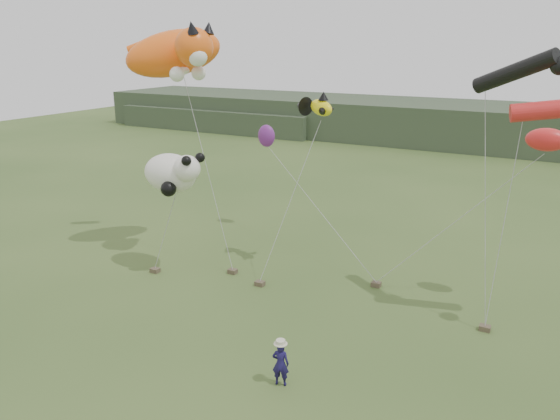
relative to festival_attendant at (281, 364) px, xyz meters
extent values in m
plane|color=#385123|center=(-0.80, 0.67, -0.71)|extent=(120.00, 120.00, 0.00)
cube|color=#2D3D28|center=(-0.80, 45.67, 1.29)|extent=(90.00, 12.00, 4.00)
cube|color=#2D3D28|center=(-30.80, 42.67, 0.54)|extent=(25.00, 8.00, 2.50)
imported|color=#191246|center=(0.00, 0.00, 0.00)|extent=(0.59, 0.46, 1.42)
cube|color=brown|center=(-5.87, 6.32, -0.61)|extent=(0.39, 0.31, 0.20)
cube|color=brown|center=(-4.13, 5.78, -0.61)|extent=(0.39, 0.31, 0.20)
cube|color=brown|center=(4.93, 6.36, -0.61)|extent=(0.39, 0.31, 0.20)
cube|color=brown|center=(-9.01, 4.74, -0.61)|extent=(0.39, 0.31, 0.20)
cube|color=brown|center=(0.27, 8.07, -0.61)|extent=(0.39, 0.31, 0.20)
ellipsoid|color=#FF6215|center=(-9.75, 7.83, 8.77)|extent=(4.60, 4.91, 2.83)
sphere|color=#FF6215|center=(-7.91, 6.91, 9.05)|extent=(1.66, 1.66, 1.66)
cone|color=black|center=(-7.64, 6.45, 9.83)|extent=(0.52, 0.63, 0.62)
cone|color=black|center=(-7.45, 7.37, 9.83)|extent=(0.52, 0.60, 0.59)
sphere|color=white|center=(-7.55, 6.63, 8.68)|extent=(0.83, 0.83, 0.83)
ellipsoid|color=white|center=(-9.57, 7.55, 8.04)|extent=(1.62, 0.81, 0.51)
sphere|color=white|center=(-8.47, 6.35, 7.94)|extent=(0.64, 0.64, 0.64)
sphere|color=white|center=(-8.28, 7.64, 7.94)|extent=(0.64, 0.64, 0.64)
cylinder|color=#FF6215|center=(-12.15, 8.56, 9.14)|extent=(1.71, 1.26, 1.00)
ellipsoid|color=yellow|center=(-2.74, 8.67, 6.61)|extent=(1.44, 1.05, 0.84)
cone|color=black|center=(-3.82, 8.94, 6.61)|extent=(0.91, 1.00, 0.81)
cone|color=black|center=(-2.65, 8.67, 7.10)|extent=(0.45, 0.45, 0.36)
cone|color=black|center=(-2.47, 8.22, 6.52)|extent=(0.47, 0.50, 0.36)
cone|color=black|center=(-2.47, 9.12, 6.52)|extent=(0.47, 0.50, 0.36)
cylinder|color=black|center=(4.71, 8.07, 8.27)|extent=(2.98, 1.89, 1.64)
sphere|color=black|center=(6.09, 7.58, 8.52)|extent=(0.61, 0.61, 0.61)
ellipsoid|color=white|center=(-8.45, 5.54, 3.79)|extent=(2.56, 1.71, 1.71)
sphere|color=white|center=(-7.31, 5.26, 4.17)|extent=(1.14, 1.14, 1.14)
sphere|color=black|center=(-7.03, 4.88, 4.60)|extent=(0.42, 0.42, 0.42)
sphere|color=black|center=(-6.93, 5.68, 4.60)|extent=(0.42, 0.42, 0.42)
sphere|color=black|center=(-7.98, 4.78, 3.32)|extent=(0.66, 0.66, 0.66)
sphere|color=black|center=(-9.21, 5.83, 3.41)|extent=(0.66, 0.66, 0.66)
ellipsoid|color=red|center=(5.94, 9.34, 5.85)|extent=(1.45, 0.84, 0.84)
ellipsoid|color=#6E247F|center=(-7.69, 12.62, 4.46)|extent=(0.97, 0.65, 1.19)
camera|label=1|loc=(6.79, -12.57, 9.20)|focal=35.00mm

